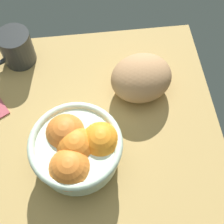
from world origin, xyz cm
name	(u,v)px	position (x,y,z in cm)	size (l,w,h in cm)	color
ground_plane	(78,130)	(0.00, 0.00, -1.50)	(68.21, 58.38, 3.00)	tan
fruit_bowl	(78,149)	(0.41, -8.38, 6.63)	(19.45, 19.45, 11.80)	silver
bread_loaf	(141,78)	(16.62, 8.99, 4.94)	(15.06, 12.87, 9.87)	tan
mug	(15,48)	(-14.05, 21.94, 4.68)	(12.25, 8.34, 9.35)	#2B2D2E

